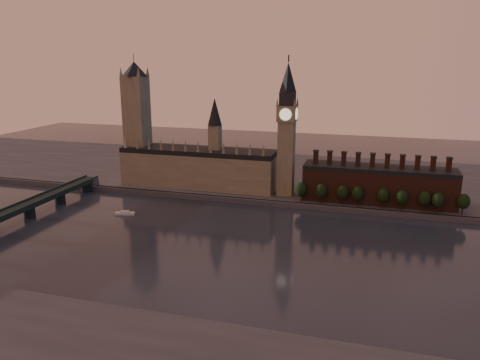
# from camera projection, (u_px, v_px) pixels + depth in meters

# --- Properties ---
(ground) EXTENTS (900.00, 900.00, 0.00)m
(ground) POSITION_uv_depth(u_px,v_px,m) (232.00, 251.00, 272.27)
(ground) COLOR black
(ground) RESTS_ON ground
(north_bank) EXTENTS (900.00, 182.00, 4.00)m
(north_bank) POSITION_uv_depth(u_px,v_px,m) (288.00, 176.00, 437.16)
(north_bank) COLOR #4E4E53
(north_bank) RESTS_ON ground
(palace_of_westminster) EXTENTS (130.00, 30.30, 74.00)m
(palace_of_westminster) POSITION_uv_depth(u_px,v_px,m) (199.00, 165.00, 390.90)
(palace_of_westminster) COLOR gray
(palace_of_westminster) RESTS_ON north_bank
(victoria_tower) EXTENTS (24.00, 24.00, 108.00)m
(victoria_tower) POSITION_uv_depth(u_px,v_px,m) (137.00, 118.00, 396.46)
(victoria_tower) COLOR gray
(victoria_tower) RESTS_ON north_bank
(big_ben) EXTENTS (15.00, 15.00, 107.00)m
(big_ben) POSITION_uv_depth(u_px,v_px,m) (287.00, 128.00, 357.35)
(big_ben) COLOR gray
(big_ben) RESTS_ON north_bank
(chimney_block) EXTENTS (110.00, 25.00, 37.00)m
(chimney_block) POSITION_uv_depth(u_px,v_px,m) (378.00, 184.00, 348.38)
(chimney_block) COLOR #4A281C
(chimney_block) RESTS_ON north_bank
(embankment_tree_0) EXTENTS (8.60, 8.60, 14.88)m
(embankment_tree_0) POSITION_uv_depth(u_px,v_px,m) (301.00, 189.00, 349.52)
(embankment_tree_0) COLOR black
(embankment_tree_0) RESTS_ON north_bank
(embankment_tree_1) EXTENTS (8.60, 8.60, 14.88)m
(embankment_tree_1) POSITION_uv_depth(u_px,v_px,m) (321.00, 191.00, 345.30)
(embankment_tree_1) COLOR black
(embankment_tree_1) RESTS_ON north_bank
(embankment_tree_2) EXTENTS (8.60, 8.60, 14.88)m
(embankment_tree_2) POSITION_uv_depth(u_px,v_px,m) (343.00, 192.00, 342.21)
(embankment_tree_2) COLOR black
(embankment_tree_2) RESTS_ON north_bank
(embankment_tree_3) EXTENTS (8.60, 8.60, 14.88)m
(embankment_tree_3) POSITION_uv_depth(u_px,v_px,m) (358.00, 193.00, 339.40)
(embankment_tree_3) COLOR black
(embankment_tree_3) RESTS_ON north_bank
(embankment_tree_4) EXTENTS (8.60, 8.60, 14.88)m
(embankment_tree_4) POSITION_uv_depth(u_px,v_px,m) (383.00, 195.00, 334.92)
(embankment_tree_4) COLOR black
(embankment_tree_4) RESTS_ON north_bank
(embankment_tree_5) EXTENTS (8.60, 8.60, 14.88)m
(embankment_tree_5) POSITION_uv_depth(u_px,v_px,m) (402.00, 197.00, 330.22)
(embankment_tree_5) COLOR black
(embankment_tree_5) RESTS_ON north_bank
(embankment_tree_6) EXTENTS (8.60, 8.60, 14.88)m
(embankment_tree_6) POSITION_uv_depth(u_px,v_px,m) (425.00, 199.00, 327.11)
(embankment_tree_6) COLOR black
(embankment_tree_6) RESTS_ON north_bank
(embankment_tree_7) EXTENTS (8.60, 8.60, 14.88)m
(embankment_tree_7) POSITION_uv_depth(u_px,v_px,m) (438.00, 200.00, 323.38)
(embankment_tree_7) COLOR black
(embankment_tree_7) RESTS_ON north_bank
(embankment_tree_8) EXTENTS (8.60, 8.60, 14.88)m
(embankment_tree_8) POSITION_uv_depth(u_px,v_px,m) (464.00, 201.00, 320.58)
(embankment_tree_8) COLOR black
(embankment_tree_8) RESTS_ON north_bank
(westminster_bridge) EXTENTS (14.00, 200.00, 11.55)m
(westminster_bridge) POSITION_uv_depth(u_px,v_px,m) (8.00, 216.00, 309.65)
(westminster_bridge) COLOR black
(westminster_bridge) RESTS_ON ground
(river_boat) EXTENTS (14.41, 7.30, 2.77)m
(river_boat) POSITION_uv_depth(u_px,v_px,m) (125.00, 213.00, 334.99)
(river_boat) COLOR silver
(river_boat) RESTS_ON ground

